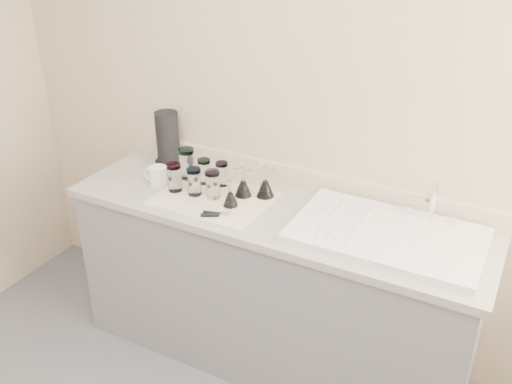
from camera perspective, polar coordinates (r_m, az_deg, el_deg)
The scene contains 16 objects.
room_envelope at distance 1.55m, azimuth -17.87°, elevation 0.24°, with size 3.54×3.50×2.52m.
counter_unit at distance 2.97m, azimuth 1.69°, elevation -9.33°, with size 2.06×0.62×0.90m.
sink_unit at distance 2.56m, azimuth 13.03°, elevation -4.15°, with size 0.82×0.50×0.22m.
dish_towel at distance 2.82m, azimuth -4.25°, elevation -0.64°, with size 0.55×0.42×0.01m, color white.
tumbler_teal at distance 3.00m, azimuth -6.95°, elevation 2.87°, with size 0.08×0.08×0.16m.
tumbler_cyan at distance 2.94m, azimuth -5.20°, elevation 2.09°, with size 0.07×0.07×0.13m.
tumbler_purple at distance 2.91m, azimuth -3.43°, elevation 1.84°, with size 0.06×0.06×0.13m.
tumbler_magenta at distance 2.88m, azimuth -8.16°, elevation 1.46°, with size 0.07×0.07×0.14m.
tumbler_blue at distance 2.83m, azimuth -6.20°, elevation 1.06°, with size 0.07×0.07×0.14m.
tumbler_lavender at distance 2.79m, azimuth -4.36°, elevation 0.78°, with size 0.07×0.07×0.14m.
goblet_back_left at distance 2.81m, azimuth -1.30°, elevation 0.62°, with size 0.09×0.09×0.15m.
goblet_back_right at distance 2.80m, azimuth 0.93°, elevation 0.59°, with size 0.09×0.09×0.16m.
goblet_front_left at distance 2.72m, azimuth -2.58°, elevation -0.49°, with size 0.08×0.08×0.13m.
can_opener at distance 2.65m, azimuth -3.96°, elevation -2.25°, with size 0.14×0.09×0.02m.
white_mug at distance 2.98m, azimuth -9.82°, elevation 1.61°, with size 0.14×0.11×0.10m.
paper_towel_roll at distance 3.18m, azimuth -8.83°, elevation 5.31°, with size 0.16×0.16×0.30m.
Camera 1 is at (1.04, -0.94, 2.23)m, focal length 40.00 mm.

